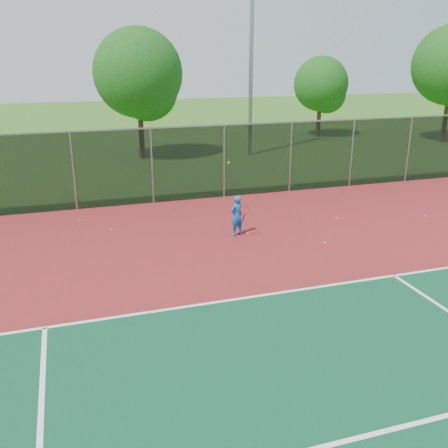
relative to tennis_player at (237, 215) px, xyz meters
The scene contains 13 objects.
ground 7.47m from the tennis_player, 82.03° to the right, with size 120.00×120.00×0.00m, color #2D5F1B.
court_apron 5.51m from the tennis_player, 79.11° to the right, with size 30.00×20.00×0.02m, color maroon.
fence_back 4.83m from the tennis_player, 77.46° to the left, with size 30.00×0.06×3.03m.
tennis_player is the anchor object (origin of this frame).
practice_ball_0 4.33m from the tennis_player, 156.67° to the left, with size 0.07×0.07×0.07m, color gold.
practice_ball_1 2.98m from the tennis_player, 34.33° to the right, with size 0.07×0.07×0.07m, color gold.
practice_ball_2 0.75m from the tennis_player, ahead, with size 0.07×0.07×0.07m, color gold.
practice_ball_3 7.30m from the tennis_player, ahead, with size 0.07×0.07×0.07m, color gold.
practice_ball_4 5.83m from the tennis_player, 147.98° to the left, with size 0.07×0.07×0.07m, color gold.
practice_ball_5 4.12m from the tennis_player, ahead, with size 0.07×0.07×0.07m, color gold.
floodlight_n 15.27m from the tennis_player, 67.87° to the left, with size 0.90×0.40×11.52m.
tree_back_left 14.38m from the tennis_player, 93.66° to the left, with size 4.90×4.90×7.20m.
tree_back_mid 22.22m from the tennis_player, 55.05° to the left, with size 3.84×3.84×5.64m.
Camera 1 is at (-6.15, -7.38, 5.74)m, focal length 40.00 mm.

